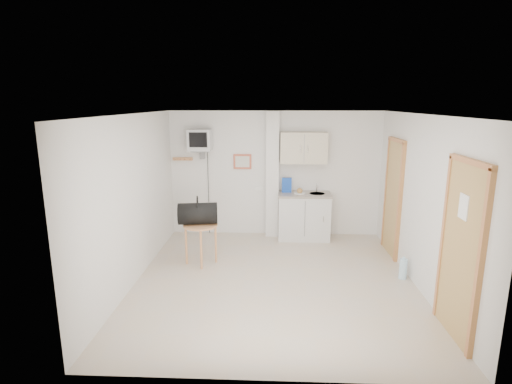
{
  "coord_description": "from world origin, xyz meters",
  "views": [
    {
      "loc": [
        -0.04,
        -5.65,
        2.67
      ],
      "look_at": [
        -0.31,
        0.6,
        1.25
      ],
      "focal_mm": 28.0,
      "sensor_mm": 36.0,
      "label": 1
    }
  ],
  "objects_px": {
    "water_bottle": "(403,269)",
    "crt_television": "(200,141)",
    "round_table": "(201,230)",
    "duffel_bag": "(198,213)"
  },
  "relations": [
    {
      "from": "crt_television",
      "to": "water_bottle",
      "type": "height_order",
      "value": "crt_television"
    },
    {
      "from": "round_table",
      "to": "water_bottle",
      "type": "bearing_deg",
      "value": -8.21
    },
    {
      "from": "duffel_bag",
      "to": "water_bottle",
      "type": "xyz_separation_m",
      "value": [
        3.26,
        -0.49,
        -0.71
      ]
    },
    {
      "from": "crt_television",
      "to": "round_table",
      "type": "distance_m",
      "value": 1.96
    },
    {
      "from": "round_table",
      "to": "water_bottle",
      "type": "distance_m",
      "value": 3.27
    },
    {
      "from": "crt_television",
      "to": "water_bottle",
      "type": "xyz_separation_m",
      "value": [
        3.43,
        -1.86,
        -1.78
      ]
    },
    {
      "from": "round_table",
      "to": "water_bottle",
      "type": "height_order",
      "value": "round_table"
    },
    {
      "from": "crt_television",
      "to": "water_bottle",
      "type": "relative_size",
      "value": 6.03
    },
    {
      "from": "crt_television",
      "to": "round_table",
      "type": "xyz_separation_m",
      "value": [
        0.22,
        -1.4,
        -1.35
      ]
    },
    {
      "from": "water_bottle",
      "to": "crt_television",
      "type": "bearing_deg",
      "value": 151.5
    }
  ]
}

